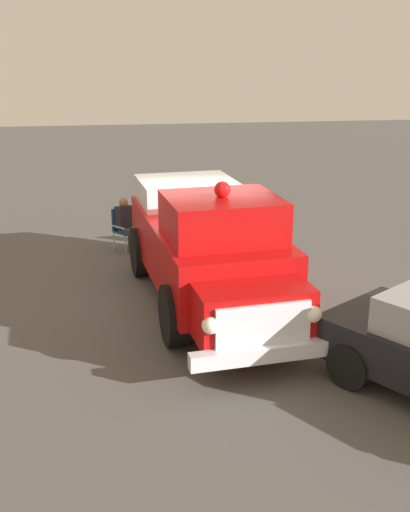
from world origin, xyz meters
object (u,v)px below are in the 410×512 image
(vintage_fire_truck, at_px, (208,245))
(lawn_chair_near_truck, at_px, (123,225))
(spectator_seated, at_px, (126,222))
(lawn_chair_by_car, at_px, (199,227))

(vintage_fire_truck, xyz_separation_m, lawn_chair_near_truck, (3.81, 1.51, -0.61))
(spectator_seated, bearing_deg, lawn_chair_by_car, -100.66)
(vintage_fire_truck, relative_size, lawn_chair_near_truck, 6.02)
(lawn_chair_near_truck, bearing_deg, lawn_chair_by_car, -103.32)
(lawn_chair_by_car, xyz_separation_m, spectator_seated, (0.33, 1.75, 0.11))
(lawn_chair_near_truck, distance_m, spectator_seated, 0.17)
(spectator_seated, bearing_deg, vintage_fire_truck, -158.94)
(lawn_chair_near_truck, distance_m, lawn_chair_by_car, 1.88)
(lawn_chair_near_truck, height_order, spectator_seated, spectator_seated)
(vintage_fire_truck, bearing_deg, spectator_seated, 21.06)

